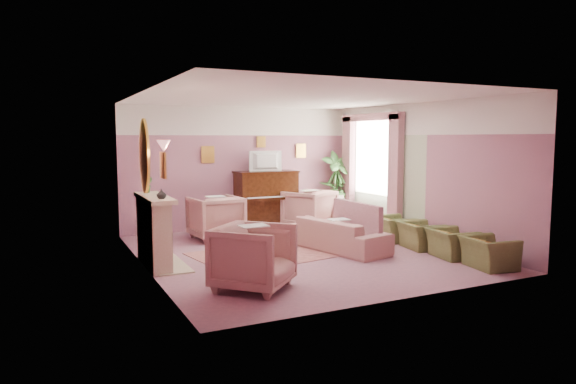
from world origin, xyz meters
name	(u,v)px	position (x,y,z in m)	size (l,w,h in m)	color
floor	(300,253)	(0.00, 0.00, 0.00)	(5.50, 6.00, 0.01)	#936172
ceiling	(300,98)	(0.00, 0.00, 2.80)	(5.50, 6.00, 0.01)	white
wall_back	(241,168)	(0.00, 3.00, 1.40)	(5.50, 0.02, 2.80)	#7E5575
wall_front	(408,192)	(0.00, -3.00, 1.40)	(5.50, 0.02, 2.80)	#7E5575
wall_left	(144,182)	(-2.75, 0.00, 1.40)	(0.02, 6.00, 2.80)	#7E5575
wall_right	(420,172)	(2.75, 0.00, 1.40)	(0.02, 6.00, 2.80)	#7E5575
picture_rail_band	(241,121)	(0.00, 2.99, 2.47)	(5.50, 0.01, 0.65)	white
stripe_panel	(381,183)	(2.73, 1.30, 1.07)	(0.01, 3.00, 2.15)	#B2C09D
fireplace_surround	(153,233)	(-2.59, 0.20, 0.55)	(0.30, 1.40, 1.10)	beige
fireplace_inset	(160,241)	(-2.49, 0.20, 0.40)	(0.18, 0.72, 0.68)	black
fire_ember	(163,252)	(-2.45, 0.20, 0.22)	(0.06, 0.54, 0.10)	orange
mantel_shelf	(154,198)	(-2.56, 0.20, 1.12)	(0.40, 1.55, 0.07)	beige
hearth	(167,264)	(-2.39, 0.20, 0.01)	(0.55, 1.50, 0.02)	beige
mirror_frame	(144,156)	(-2.70, 0.20, 1.80)	(0.04, 0.72, 1.20)	gold
mirror_glass	(146,156)	(-2.67, 0.20, 1.80)	(0.01, 0.60, 1.06)	white
sconce_shade	(164,146)	(-2.62, -0.85, 1.98)	(0.20, 0.20, 0.16)	#FFA49C
piano	(266,200)	(0.50, 2.68, 0.65)	(1.40, 0.60, 1.30)	black
piano_keyshelf	(272,199)	(0.50, 2.33, 0.72)	(1.30, 0.12, 0.06)	black
piano_keys	(272,197)	(0.50, 2.33, 0.76)	(1.20, 0.08, 0.02)	silver
piano_top	(266,172)	(0.50, 2.68, 1.31)	(1.45, 0.65, 0.04)	black
television	(267,159)	(0.50, 2.63, 1.60)	(0.80, 0.12, 0.48)	black
print_back_left	(208,155)	(-0.80, 2.96, 1.72)	(0.30, 0.03, 0.38)	gold
print_back_right	(301,151)	(1.55, 2.96, 1.78)	(0.26, 0.03, 0.34)	gold
print_back_mid	(261,142)	(0.50, 2.96, 2.00)	(0.22, 0.03, 0.26)	gold
print_left_wall	(163,165)	(-2.71, -1.20, 1.72)	(0.03, 0.28, 0.36)	gold
window_blind	(374,155)	(2.70, 1.55, 1.70)	(0.03, 1.40, 1.80)	white
curtain_left	(395,175)	(2.62, 0.63, 1.30)	(0.16, 0.34, 2.60)	#A26974
curtain_right	(349,170)	(2.62, 2.47, 1.30)	(0.16, 0.34, 2.60)	#A26974
pelmet	(371,117)	(2.62, 1.55, 2.56)	(0.16, 2.20, 0.16)	#A26974
mantel_plant	(148,185)	(-2.55, 0.75, 1.29)	(0.16, 0.16, 0.28)	#396F31
mantel_vase	(161,194)	(-2.55, -0.30, 1.23)	(0.16, 0.16, 0.16)	white
area_rug	(267,254)	(-0.59, 0.14, 0.01)	(2.50, 1.80, 0.01)	#A55E5A
coffee_table	(258,243)	(-0.76, 0.15, 0.23)	(1.00, 0.50, 0.45)	#412415
table_paper	(261,230)	(-0.71, 0.15, 0.46)	(0.35, 0.28, 0.01)	silver
sofa	(339,229)	(0.75, -0.12, 0.41)	(0.67, 2.02, 0.82)	tan
sofa_throw	(357,217)	(1.15, -0.12, 0.60)	(0.10, 1.53, 0.56)	#A26974
floral_armchair_left	(216,215)	(-0.98, 1.90, 0.50)	(0.96, 0.96, 1.00)	tan
floral_armchair_right	(309,207)	(1.35, 2.15, 0.50)	(0.96, 0.96, 1.00)	tan
floral_armchair_front	(254,254)	(-1.62, -1.74, 0.50)	(0.96, 0.96, 1.00)	tan
olive_chair_a	(489,248)	(2.22, -2.32, 0.34)	(0.55, 0.78, 0.67)	#5C6534
olive_chair_b	(452,239)	(2.22, -1.50, 0.34)	(0.55, 0.78, 0.67)	#5C6534
olive_chair_c	(421,231)	(2.22, -0.68, 0.34)	(0.55, 0.78, 0.67)	#5C6534
olive_chair_d	(394,225)	(2.22, 0.14, 0.34)	(0.55, 0.78, 0.67)	#5C6534
side_table	(334,208)	(2.33, 2.64, 0.35)	(0.52, 0.52, 0.70)	white
side_plant_big	(335,188)	(2.33, 2.64, 0.87)	(0.30, 0.30, 0.34)	#396F31
side_plant_small	(341,189)	(2.45, 2.54, 0.84)	(0.16, 0.16, 0.28)	#396F31
palm_pot	(336,216)	(2.37, 2.62, 0.17)	(0.34, 0.34, 0.34)	brown
palm_plant	(336,180)	(2.37, 2.62, 1.06)	(0.76, 0.76, 1.44)	#396F31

